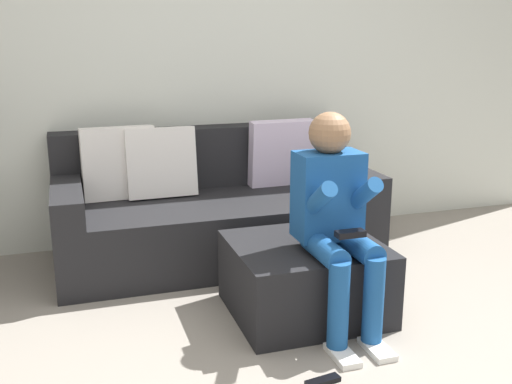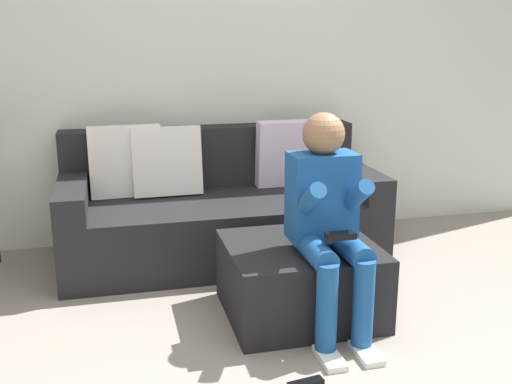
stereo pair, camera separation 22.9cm
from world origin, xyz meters
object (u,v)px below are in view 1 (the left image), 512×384
object	(u,v)px
person_seated	(335,211)
couch_sectional	(212,209)
ottoman	(305,278)
remote_near_ottoman	(323,381)

from	to	relation	value
person_seated	couch_sectional	bearing A→B (deg)	105.69
couch_sectional	ottoman	distance (m)	1.06
couch_sectional	ottoman	size ratio (longest dim) A/B	2.65
ottoman	person_seated	distance (m)	0.46
couch_sectional	remote_near_ottoman	xyz separation A→B (m)	(0.07, -1.68, -0.31)
person_seated	ottoman	bearing A→B (deg)	112.86
ottoman	remote_near_ottoman	distance (m)	0.71
couch_sectional	person_seated	bearing A→B (deg)	-74.31
ottoman	person_seated	size ratio (longest dim) A/B	0.71
couch_sectional	ottoman	world-z (taller)	couch_sectional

